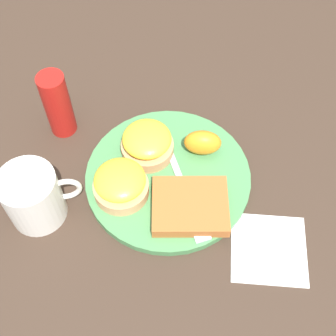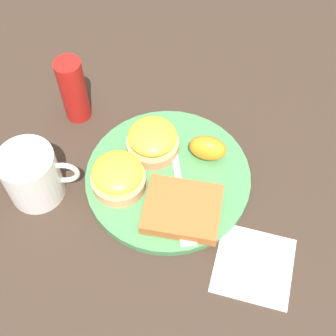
{
  "view_description": "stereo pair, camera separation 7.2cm",
  "coord_description": "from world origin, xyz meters",
  "px_view_note": "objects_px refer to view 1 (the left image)",
  "views": [
    {
      "loc": [
        -0.08,
        -0.38,
        0.64
      ],
      "look_at": [
        0.0,
        0.0,
        0.03
      ],
      "focal_mm": 50.0,
      "sensor_mm": 36.0,
      "label": 1
    },
    {
      "loc": [
        -0.01,
        -0.39,
        0.64
      ],
      "look_at": [
        0.0,
        0.0,
        0.03
      ],
      "focal_mm": 50.0,
      "sensor_mm": 36.0,
      "label": 2
    }
  ],
  "objects_px": {
    "sandwich_benedict_right": "(121,184)",
    "orange_wedge": "(203,143)",
    "condiment_bottle": "(57,104)",
    "fork": "(185,192)",
    "sandwich_benedict_left": "(147,143)",
    "hashbrown_patty": "(190,206)",
    "cup": "(34,197)"
  },
  "relations": [
    {
      "from": "sandwich_benedict_right",
      "to": "orange_wedge",
      "type": "xyz_separation_m",
      "value": [
        0.14,
        0.05,
        -0.0
      ]
    },
    {
      "from": "sandwich_benedict_right",
      "to": "condiment_bottle",
      "type": "distance_m",
      "value": 0.18
    },
    {
      "from": "sandwich_benedict_right",
      "to": "fork",
      "type": "height_order",
      "value": "sandwich_benedict_right"
    },
    {
      "from": "sandwich_benedict_left",
      "to": "sandwich_benedict_right",
      "type": "height_order",
      "value": "same"
    },
    {
      "from": "sandwich_benedict_left",
      "to": "hashbrown_patty",
      "type": "height_order",
      "value": "sandwich_benedict_left"
    },
    {
      "from": "cup",
      "to": "sandwich_benedict_right",
      "type": "bearing_deg",
      "value": -0.26
    },
    {
      "from": "hashbrown_patty",
      "to": "cup",
      "type": "bearing_deg",
      "value": 166.86
    },
    {
      "from": "orange_wedge",
      "to": "condiment_bottle",
      "type": "relative_size",
      "value": 0.49
    },
    {
      "from": "sandwich_benedict_left",
      "to": "hashbrown_patty",
      "type": "distance_m",
      "value": 0.13
    },
    {
      "from": "hashbrown_patty",
      "to": "condiment_bottle",
      "type": "relative_size",
      "value": 0.92
    },
    {
      "from": "cup",
      "to": "condiment_bottle",
      "type": "height_order",
      "value": "condiment_bottle"
    },
    {
      "from": "fork",
      "to": "condiment_bottle",
      "type": "bearing_deg",
      "value": 133.69
    },
    {
      "from": "sandwich_benedict_left",
      "to": "cup",
      "type": "height_order",
      "value": "cup"
    },
    {
      "from": "condiment_bottle",
      "to": "fork",
      "type": "bearing_deg",
      "value": -46.31
    },
    {
      "from": "sandwich_benedict_right",
      "to": "condiment_bottle",
      "type": "bearing_deg",
      "value": 115.94
    },
    {
      "from": "sandwich_benedict_right",
      "to": "condiment_bottle",
      "type": "height_order",
      "value": "condiment_bottle"
    },
    {
      "from": "orange_wedge",
      "to": "fork",
      "type": "distance_m",
      "value": 0.09
    },
    {
      "from": "sandwich_benedict_left",
      "to": "fork",
      "type": "relative_size",
      "value": 0.43
    },
    {
      "from": "hashbrown_patty",
      "to": "condiment_bottle",
      "type": "xyz_separation_m",
      "value": [
        -0.17,
        0.21,
        0.04
      ]
    },
    {
      "from": "fork",
      "to": "sandwich_benedict_left",
      "type": "bearing_deg",
      "value": 115.19
    },
    {
      "from": "cup",
      "to": "sandwich_benedict_left",
      "type": "bearing_deg",
      "value": 19.77
    },
    {
      "from": "sandwich_benedict_left",
      "to": "hashbrown_patty",
      "type": "relative_size",
      "value": 0.75
    },
    {
      "from": "sandwich_benedict_right",
      "to": "condiment_bottle",
      "type": "relative_size",
      "value": 0.69
    },
    {
      "from": "sandwich_benedict_left",
      "to": "orange_wedge",
      "type": "xyz_separation_m",
      "value": [
        0.09,
        -0.02,
        -0.0
      ]
    },
    {
      "from": "sandwich_benedict_left",
      "to": "cup",
      "type": "distance_m",
      "value": 0.19
    },
    {
      "from": "sandwich_benedict_left",
      "to": "fork",
      "type": "distance_m",
      "value": 0.1
    },
    {
      "from": "hashbrown_patty",
      "to": "fork",
      "type": "relative_size",
      "value": 0.57
    },
    {
      "from": "hashbrown_patty",
      "to": "condiment_bottle",
      "type": "height_order",
      "value": "condiment_bottle"
    },
    {
      "from": "orange_wedge",
      "to": "cup",
      "type": "bearing_deg",
      "value": -169.66
    },
    {
      "from": "sandwich_benedict_right",
      "to": "orange_wedge",
      "type": "relative_size",
      "value": 1.41
    },
    {
      "from": "cup",
      "to": "orange_wedge",
      "type": "bearing_deg",
      "value": 10.34
    },
    {
      "from": "cup",
      "to": "fork",
      "type": "bearing_deg",
      "value": -6.02
    }
  ]
}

